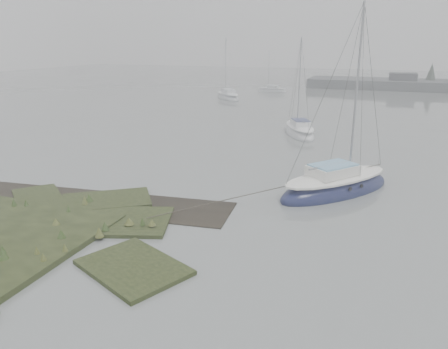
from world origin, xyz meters
TOP-DOWN VIEW (x-y plane):
  - ground at (0.00, 30.00)m, footprint 160.00×160.00m
  - sailboat_main at (5.88, 9.57)m, footprint 5.98×6.76m
  - sailboat_white at (1.59, 22.75)m, footprint 4.14×5.96m
  - sailboat_far_a at (-11.19, 41.61)m, footprint 5.24×5.65m
  - sailboat_far_c at (-7.81, 51.12)m, footprint 4.67×2.21m

SIDE VIEW (x-z plane):
  - ground at x=0.00m, z-range 0.00..0.00m
  - sailboat_far_c at x=-7.81m, z-range -2.97..3.36m
  - sailboat_white at x=1.59m, z-range -3.78..4.28m
  - sailboat_far_a at x=-11.19m, z-range -3.85..4.36m
  - sailboat_main at x=5.88m, z-range -4.52..5.12m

